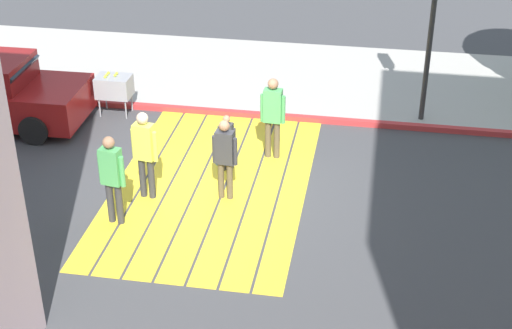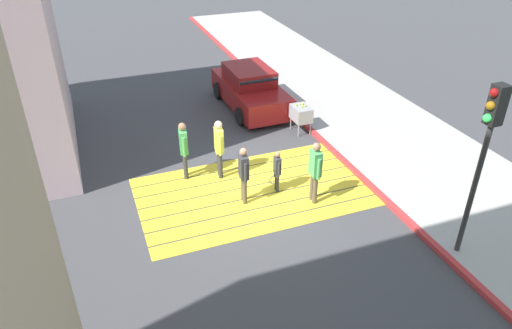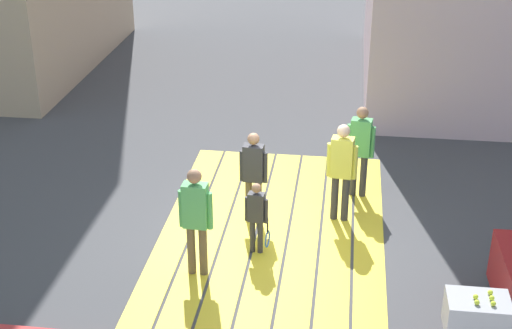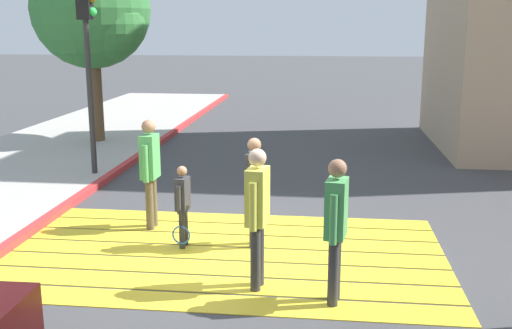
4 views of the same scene
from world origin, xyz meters
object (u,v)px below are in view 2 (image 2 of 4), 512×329
pedestrian_adult_trailing (184,146)px  pedestrian_adult_side (219,145)px  traffic_light_corner (486,140)px  car_parked_near_curb (250,89)px  pedestrian_adult_lead (244,172)px  pedestrian_child_with_racket (277,169)px  tennis_ball_cart (301,113)px  pedestrian_teen_behind (315,168)px

pedestrian_adult_trailing → pedestrian_adult_side: pedestrian_adult_side is taller
pedestrian_adult_trailing → traffic_light_corner: bearing=132.5°
traffic_light_corner → car_parked_near_curb: bearing=-80.8°
traffic_light_corner → pedestrian_adult_side: 7.03m
car_parked_near_curb → pedestrian_adult_trailing: bearing=49.3°
traffic_light_corner → pedestrian_adult_lead: (3.96, -3.79, -2.06)m
car_parked_near_curb → pedestrian_adult_lead: size_ratio=2.58×
traffic_light_corner → pedestrian_child_with_racket: bearing=-53.8°
pedestrian_adult_side → tennis_ball_cart: bearing=-152.3°
pedestrian_adult_lead → pedestrian_child_with_racket: size_ratio=1.32×
pedestrian_adult_lead → pedestrian_adult_side: pedestrian_adult_side is taller
pedestrian_adult_trailing → pedestrian_teen_behind: 3.86m
traffic_light_corner → tennis_ball_cart: size_ratio=4.17×
pedestrian_adult_side → car_parked_near_curb: bearing=-120.2°
pedestrian_adult_side → pedestrian_teen_behind: size_ratio=1.00×
pedestrian_adult_lead → pedestrian_adult_trailing: size_ratio=0.94×
car_parked_near_curb → tennis_ball_cart: size_ratio=4.25×
car_parked_near_curb → traffic_light_corner: size_ratio=1.02×
car_parked_near_curb → pedestrian_adult_side: (2.60, 4.47, 0.33)m
pedestrian_adult_side → pedestrian_child_with_racket: pedestrian_adult_side is taller
car_parked_near_curb → pedestrian_adult_lead: 6.44m
tennis_ball_cart → pedestrian_adult_lead: 4.70m
pedestrian_adult_lead → pedestrian_child_with_racket: bearing=-169.5°
car_parked_near_curb → pedestrian_adult_trailing: size_ratio=2.43×
pedestrian_adult_lead → pedestrian_teen_behind: 1.90m
pedestrian_adult_lead → pedestrian_child_with_racket: pedestrian_adult_lead is taller
car_parked_near_curb → pedestrian_adult_lead: (2.39, 5.97, 0.24)m
car_parked_near_curb → pedestrian_adult_lead: bearing=68.2°
car_parked_near_curb → pedestrian_adult_trailing: (3.57, 4.15, 0.31)m
pedestrian_adult_lead → pedestrian_teen_behind: bearing=160.1°
pedestrian_teen_behind → pedestrian_child_with_racket: pedestrian_teen_behind is taller
pedestrian_adult_trailing → pedestrian_child_with_racket: size_ratio=1.41×
pedestrian_adult_trailing → tennis_ball_cart: bearing=-161.2°
tennis_ball_cart → pedestrian_teen_behind: 4.27m
traffic_light_corner → pedestrian_adult_side: (4.18, -5.29, -1.98)m
car_parked_near_curb → pedestrian_child_with_racket: bearing=77.0°
car_parked_near_curb → pedestrian_adult_trailing: pedestrian_adult_trailing is taller
pedestrian_adult_trailing → pedestrian_teen_behind: bearing=140.2°
tennis_ball_cart → pedestrian_child_with_racket: bearing=54.6°
car_parked_near_curb → pedestrian_adult_lead: pedestrian_adult_lead is taller
traffic_light_corner → pedestrian_teen_behind: 4.31m
pedestrian_adult_trailing → pedestrian_child_with_racket: bearing=143.9°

